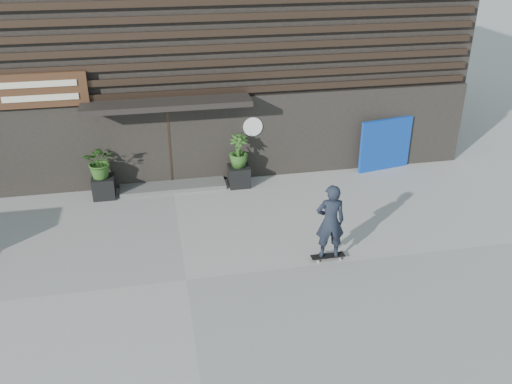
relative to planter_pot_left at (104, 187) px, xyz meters
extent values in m
plane|color=#A2A09A|center=(1.90, -4.40, -0.30)|extent=(80.00, 80.00, 0.00)
cube|color=#535351|center=(1.90, 0.20, -0.24)|extent=(3.00, 0.80, 0.12)
cube|color=black|center=(0.00, 0.00, 0.00)|extent=(0.60, 0.60, 0.60)
imported|color=#2D591E|center=(0.00, 0.00, 0.78)|extent=(0.86, 0.75, 0.96)
cube|color=black|center=(3.80, 0.00, 0.00)|extent=(0.60, 0.60, 0.60)
imported|color=#2D591E|center=(3.80, 0.00, 0.78)|extent=(0.54, 0.54, 0.96)
cube|color=#0B349B|center=(8.38, 0.30, 0.51)|extent=(1.71, 0.44, 1.61)
cube|color=black|center=(1.90, 5.60, 3.70)|extent=(18.00, 10.00, 8.00)
cube|color=black|center=(1.90, 0.54, 0.95)|extent=(18.00, 0.12, 2.50)
cube|color=#38281E|center=(1.90, 0.48, 2.40)|extent=(17.60, 0.08, 0.18)
cube|color=#38281E|center=(1.90, 0.48, 2.79)|extent=(17.60, 0.08, 0.18)
cube|color=#38281E|center=(1.90, 0.48, 3.18)|extent=(17.60, 0.08, 0.18)
cube|color=#38281E|center=(1.90, 0.48, 3.58)|extent=(17.60, 0.08, 0.18)
cube|color=#38281E|center=(1.90, 0.48, 3.97)|extent=(17.60, 0.08, 0.18)
cube|color=#38281E|center=(1.90, 0.48, 4.36)|extent=(17.60, 0.08, 0.18)
cube|color=#38281E|center=(1.90, 0.48, 4.75)|extent=(17.60, 0.08, 0.18)
cube|color=black|center=(1.90, 0.10, 2.25)|extent=(4.50, 1.00, 0.15)
cube|color=black|center=(1.90, 0.70, 0.85)|extent=(2.40, 0.30, 2.30)
cube|color=#38281E|center=(1.90, 0.52, 0.85)|extent=(0.06, 0.10, 2.30)
cube|color=#472B19|center=(-1.30, 0.40, 2.70)|extent=(2.40, 0.10, 0.90)
cube|color=beige|center=(-1.30, 0.33, 2.88)|extent=(1.90, 0.02, 0.16)
cube|color=beige|center=(-1.30, 0.33, 2.52)|extent=(1.90, 0.02, 0.16)
cylinder|color=white|center=(4.30, 0.46, 1.30)|extent=(0.56, 0.03, 0.56)
cube|color=black|center=(5.14, -4.21, -0.21)|extent=(0.78, 0.20, 0.02)
cylinder|color=#BBBAB5|center=(4.88, -4.31, -0.27)|extent=(0.06, 0.03, 0.06)
cylinder|color=#B3B4AF|center=(4.88, -4.11, -0.27)|extent=(0.06, 0.03, 0.06)
cylinder|color=#A2A29D|center=(5.40, -4.31, -0.27)|extent=(0.06, 0.03, 0.06)
cylinder|color=#ACACA7|center=(5.40, -4.11, -0.27)|extent=(0.06, 0.03, 0.06)
imported|color=black|center=(5.14, -4.21, 0.68)|extent=(0.69, 0.49, 1.78)
camera|label=1|loc=(1.49, -14.22, 6.67)|focal=38.53mm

